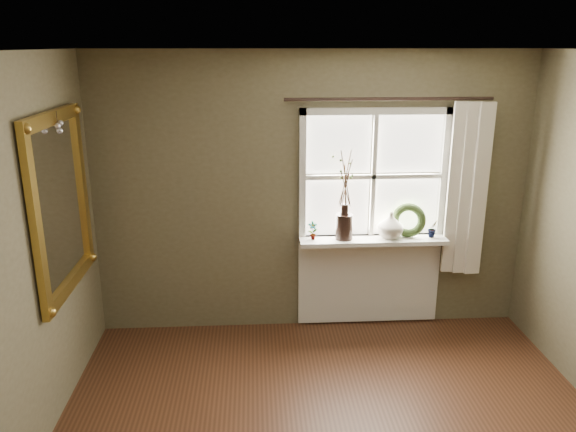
% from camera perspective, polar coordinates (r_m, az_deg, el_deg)
% --- Properties ---
extents(ceiling, '(4.50, 4.50, 0.00)m').
position_cam_1_polar(ceiling, '(2.76, 7.92, 16.19)').
color(ceiling, silver).
rests_on(ceiling, ground).
extents(wall_back, '(4.00, 0.10, 2.60)m').
position_cam_1_polar(wall_back, '(5.21, 2.48, 2.21)').
color(wall_back, brown).
rests_on(wall_back, ground).
extents(window_frame, '(1.36, 0.06, 1.24)m').
position_cam_1_polar(window_frame, '(5.19, 8.66, 4.01)').
color(window_frame, silver).
rests_on(window_frame, wall_back).
extents(window_sill, '(1.36, 0.26, 0.04)m').
position_cam_1_polar(window_sill, '(5.25, 8.62, -2.44)').
color(window_sill, silver).
rests_on(window_sill, wall_back).
extents(window_apron, '(1.36, 0.04, 0.88)m').
position_cam_1_polar(window_apron, '(5.51, 8.18, -6.38)').
color(window_apron, silver).
rests_on(window_apron, ground).
extents(dark_jug, '(0.17, 0.17, 0.23)m').
position_cam_1_polar(dark_jug, '(5.15, 5.73, -1.09)').
color(dark_jug, black).
rests_on(dark_jug, window_sill).
extents(cream_vase, '(0.28, 0.28, 0.25)m').
position_cam_1_polar(cream_vase, '(5.24, 10.39, -0.92)').
color(cream_vase, beige).
rests_on(cream_vase, window_sill).
extents(wreath, '(0.34, 0.21, 0.33)m').
position_cam_1_polar(wreath, '(5.32, 12.10, -0.76)').
color(wreath, '#32471F').
rests_on(wreath, window_sill).
extents(potted_plant_left, '(0.10, 0.07, 0.17)m').
position_cam_1_polar(potted_plant_left, '(5.13, 2.53, -1.49)').
color(potted_plant_left, '#32471F').
rests_on(potted_plant_left, window_sill).
extents(potted_plant_right, '(0.11, 0.10, 0.17)m').
position_cam_1_polar(potted_plant_right, '(5.36, 14.49, -1.24)').
color(potted_plant_right, '#32471F').
rests_on(potted_plant_right, window_sill).
extents(curtain, '(0.36, 0.12, 1.59)m').
position_cam_1_polar(curtain, '(5.36, 17.64, 2.55)').
color(curtain, beige).
rests_on(curtain, wall_back).
extents(curtain_rod, '(1.84, 0.03, 0.03)m').
position_cam_1_polar(curtain_rod, '(5.04, 10.29, 11.62)').
color(curtain_rod, black).
rests_on(curtain_rod, wall_back).
extents(gilt_mirror, '(0.10, 1.14, 1.35)m').
position_cam_1_polar(gilt_mirror, '(4.47, -22.06, 1.23)').
color(gilt_mirror, white).
rests_on(gilt_mirror, wall_left).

